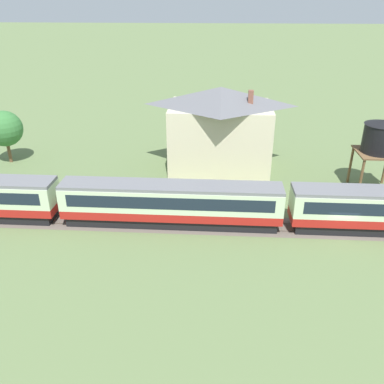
% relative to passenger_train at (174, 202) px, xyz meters
% --- Properties ---
extents(ground_plane, '(600.00, 600.00, 0.00)m').
position_rel_passenger_train_xyz_m(ground_plane, '(14.94, -0.86, -2.26)').
color(ground_plane, '#607547').
extents(passenger_train, '(104.06, 2.87, 4.07)m').
position_rel_passenger_train_xyz_m(passenger_train, '(0.00, 0.00, 0.00)').
color(passenger_train, '#AD1E19').
rests_on(passenger_train, ground_plane).
extents(railway_track, '(156.92, 3.60, 0.04)m').
position_rel_passenger_train_xyz_m(railway_track, '(8.97, 0.00, -2.25)').
color(railway_track, '#665B51').
rests_on(railway_track, ground_plane).
extents(station_house_grey_roof, '(12.77, 8.84, 9.88)m').
position_rel_passenger_train_xyz_m(station_house_grey_roof, '(4.06, 14.33, 2.82)').
color(station_house_grey_roof, beige).
rests_on(station_house_grey_roof, ground_plane).
extents(water_tower, '(4.34, 4.34, 7.90)m').
position_rel_passenger_train_xyz_m(water_tower, '(20.77, 8.79, 3.70)').
color(water_tower, brown).
rests_on(water_tower, ground_plane).
extents(yard_tree_0, '(4.40, 4.40, 6.62)m').
position_rel_passenger_train_xyz_m(yard_tree_0, '(-22.60, 14.26, 2.14)').
color(yard_tree_0, brown).
rests_on(yard_tree_0, ground_plane).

